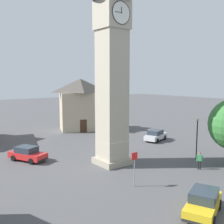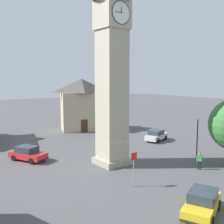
{
  "view_description": "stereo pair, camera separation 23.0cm",
  "coord_description": "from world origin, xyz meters",
  "px_view_note": "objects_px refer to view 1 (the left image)",
  "views": [
    {
      "loc": [
        16.22,
        21.12,
        8.52
      ],
      "look_at": [
        0.0,
        0.0,
        5.33
      ],
      "focal_mm": 42.93,
      "sensor_mm": 36.0,
      "label": 1
    },
    {
      "loc": [
        16.03,
        21.26,
        8.52
      ],
      "look_at": [
        0.0,
        0.0,
        5.33
      ],
      "focal_mm": 42.93,
      "sensor_mm": 36.0,
      "label": 2
    }
  ],
  "objects_px": {
    "clock_tower": "(112,27)",
    "car_silver_kerb": "(156,135)",
    "car_red_corner": "(203,202)",
    "car_blue_kerb": "(27,154)",
    "building_shop_left": "(81,104)",
    "pedestrian": "(200,159)",
    "lamp_post": "(197,131)",
    "road_sign": "(134,164)"
  },
  "relations": [
    {
      "from": "car_blue_kerb",
      "to": "road_sign",
      "type": "bearing_deg",
      "value": 109.69
    },
    {
      "from": "car_red_corner",
      "to": "clock_tower",
      "type": "bearing_deg",
      "value": -98.17
    },
    {
      "from": "building_shop_left",
      "to": "road_sign",
      "type": "bearing_deg",
      "value": 68.52
    },
    {
      "from": "lamp_post",
      "to": "car_silver_kerb",
      "type": "bearing_deg",
      "value": -109.6
    },
    {
      "from": "car_blue_kerb",
      "to": "building_shop_left",
      "type": "xyz_separation_m",
      "value": [
        -13.81,
        -12.07,
        3.69
      ]
    },
    {
      "from": "car_silver_kerb",
      "to": "road_sign",
      "type": "distance_m",
      "value": 17.0
    },
    {
      "from": "car_blue_kerb",
      "to": "car_red_corner",
      "type": "distance_m",
      "value": 18.67
    },
    {
      "from": "road_sign",
      "to": "building_shop_left",
      "type": "bearing_deg",
      "value": -111.48
    },
    {
      "from": "car_blue_kerb",
      "to": "car_red_corner",
      "type": "bearing_deg",
      "value": 104.96
    },
    {
      "from": "car_red_corner",
      "to": "lamp_post",
      "type": "distance_m",
      "value": 12.47
    },
    {
      "from": "pedestrian",
      "to": "road_sign",
      "type": "xyz_separation_m",
      "value": [
        7.77,
        -0.7,
        0.89
      ]
    },
    {
      "from": "car_silver_kerb",
      "to": "car_red_corner",
      "type": "relative_size",
      "value": 1.0
    },
    {
      "from": "car_silver_kerb",
      "to": "road_sign",
      "type": "relative_size",
      "value": 1.59
    },
    {
      "from": "clock_tower",
      "to": "car_silver_kerb",
      "type": "height_order",
      "value": "clock_tower"
    },
    {
      "from": "car_blue_kerb",
      "to": "car_red_corner",
      "type": "height_order",
      "value": "same"
    },
    {
      "from": "car_blue_kerb",
      "to": "lamp_post",
      "type": "distance_m",
      "value": 18.22
    },
    {
      "from": "building_shop_left",
      "to": "pedestrian",
      "type": "bearing_deg",
      "value": 86.02
    },
    {
      "from": "road_sign",
      "to": "clock_tower",
      "type": "bearing_deg",
      "value": -110.75
    },
    {
      "from": "pedestrian",
      "to": "car_red_corner",
      "type": "bearing_deg",
      "value": 36.01
    },
    {
      "from": "car_silver_kerb",
      "to": "car_red_corner",
      "type": "bearing_deg",
      "value": 51.54
    },
    {
      "from": "road_sign",
      "to": "lamp_post",
      "type": "bearing_deg",
      "value": -172.2
    },
    {
      "from": "car_red_corner",
      "to": "lamp_post",
      "type": "relative_size",
      "value": 0.98
    },
    {
      "from": "clock_tower",
      "to": "car_silver_kerb",
      "type": "distance_m",
      "value": 17.7
    },
    {
      "from": "car_silver_kerb",
      "to": "car_red_corner",
      "type": "xyz_separation_m",
      "value": [
        12.95,
        16.3,
        0.0
      ]
    },
    {
      "from": "clock_tower",
      "to": "road_sign",
      "type": "height_order",
      "value": "clock_tower"
    },
    {
      "from": "clock_tower",
      "to": "lamp_post",
      "type": "relative_size",
      "value": 5.1
    },
    {
      "from": "lamp_post",
      "to": "road_sign",
      "type": "height_order",
      "value": "lamp_post"
    },
    {
      "from": "pedestrian",
      "to": "car_silver_kerb",
      "type": "bearing_deg",
      "value": -117.28
    },
    {
      "from": "car_red_corner",
      "to": "car_silver_kerb",
      "type": "bearing_deg",
      "value": -128.46
    },
    {
      "from": "car_silver_kerb",
      "to": "pedestrian",
      "type": "bearing_deg",
      "value": 62.72
    },
    {
      "from": "pedestrian",
      "to": "building_shop_left",
      "type": "bearing_deg",
      "value": -93.98
    },
    {
      "from": "pedestrian",
      "to": "building_shop_left",
      "type": "height_order",
      "value": "building_shop_left"
    },
    {
      "from": "car_blue_kerb",
      "to": "road_sign",
      "type": "distance_m",
      "value": 12.86
    },
    {
      "from": "car_red_corner",
      "to": "road_sign",
      "type": "xyz_separation_m",
      "value": [
        0.51,
        -5.98,
        1.14
      ]
    },
    {
      "from": "clock_tower",
      "to": "building_shop_left",
      "type": "height_order",
      "value": "clock_tower"
    },
    {
      "from": "pedestrian",
      "to": "building_shop_left",
      "type": "relative_size",
      "value": 0.19
    },
    {
      "from": "car_silver_kerb",
      "to": "building_shop_left",
      "type": "distance_m",
      "value": 14.83
    },
    {
      "from": "clock_tower",
      "to": "pedestrian",
      "type": "distance_m",
      "value": 15.27
    },
    {
      "from": "clock_tower",
      "to": "car_silver_kerb",
      "type": "xyz_separation_m",
      "value": [
        -11.26,
        -4.52,
        -12.89
      ]
    },
    {
      "from": "clock_tower",
      "to": "road_sign",
      "type": "xyz_separation_m",
      "value": [
        2.2,
        5.8,
        -11.75
      ]
    },
    {
      "from": "lamp_post",
      "to": "car_red_corner",
      "type": "bearing_deg",
      "value": 37.08
    },
    {
      "from": "pedestrian",
      "to": "lamp_post",
      "type": "xyz_separation_m",
      "value": [
        -2.51,
        -2.11,
        2.08
      ]
    }
  ]
}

